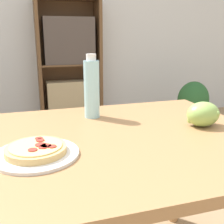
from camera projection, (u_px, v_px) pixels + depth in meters
The scene contains 7 objects.
wall_back at pixel (38, 15), 3.22m from camera, with size 8.00×0.05×2.60m.
dining_table at pixel (124, 161), 1.06m from camera, with size 1.04×0.89×0.74m.
pizza_on_plate at pixel (36, 151), 0.85m from camera, with size 0.26×0.26×0.04m.
grape_bunch at pixel (203, 114), 1.12m from camera, with size 0.14×0.11×0.10m.
drink_bottle at pixel (92, 88), 1.22m from camera, with size 0.07×0.07×0.28m.
bookshelf at pixel (70, 70), 3.31m from camera, with size 0.73×0.31×1.49m.
potted_plant_floor at pixel (193, 105), 3.19m from camera, with size 0.36×0.31×0.58m.
Camera 1 is at (-0.19, -0.88, 1.10)m, focal length 45.00 mm.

